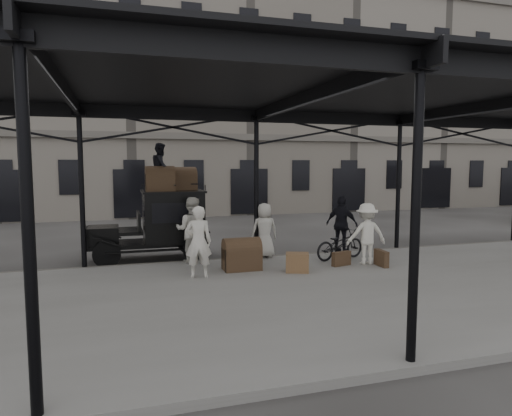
{
  "coord_description": "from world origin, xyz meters",
  "views": [
    {
      "loc": [
        -4.03,
        -11.3,
        3.04
      ],
      "look_at": [
        -0.13,
        1.6,
        1.7
      ],
      "focal_mm": 32.0,
      "sensor_mm": 36.0,
      "label": 1
    }
  ],
  "objects": [
    {
      "name": "porter_right",
      "position": [
        2.71,
        0.09,
        1.02
      ],
      "size": [
        1.21,
        0.81,
        1.75
      ],
      "primitive_type": "imported",
      "rotation": [
        0.0,
        0.0,
        2.99
      ],
      "color": "silver",
      "rests_on": "platform"
    },
    {
      "name": "taxi",
      "position": [
        -2.73,
        3.07,
        1.2
      ],
      "size": [
        3.65,
        1.55,
        2.18
      ],
      "color": "black",
      "rests_on": "ground"
    },
    {
      "name": "steamer_trunk_roof_far",
      "position": [
        -2.07,
        3.28,
        2.48
      ],
      "size": [
        0.9,
        0.64,
        0.6
      ],
      "primitive_type": null,
      "rotation": [
        0.0,
        0.0,
        0.18
      ],
      "color": "#4D3823",
      "rests_on": "taxi"
    },
    {
      "name": "suitcase_flat",
      "position": [
        1.92,
        0.09,
        0.35
      ],
      "size": [
        0.62,
        0.3,
        0.4
      ],
      "primitive_type": "cube",
      "rotation": [
        0.0,
        0.0,
        0.25
      ],
      "color": "#4D3823",
      "rests_on": "platform"
    },
    {
      "name": "porter_centre",
      "position": [
        0.2,
        1.8,
        0.99
      ],
      "size": [
        0.82,
        0.53,
        1.68
      ],
      "primitive_type": "imported",
      "rotation": [
        0.0,
        0.0,
        3.14
      ],
      "color": "beige",
      "rests_on": "platform"
    },
    {
      "name": "suitcase_upright",
      "position": [
        2.97,
        -0.28,
        0.38
      ],
      "size": [
        0.18,
        0.61,
        0.45
      ],
      "primitive_type": "cube",
      "rotation": [
        0.0,
        0.0,
        -0.05
      ],
      "color": "#4D3823",
      "rests_on": "platform"
    },
    {
      "name": "wicker_hamper",
      "position": [
        0.46,
        -0.23,
        0.4
      ],
      "size": [
        0.72,
        0.64,
        0.5
      ],
      "primitive_type": "cube",
      "rotation": [
        0.0,
        0.0,
        -0.37
      ],
      "color": "olive",
      "rests_on": "platform"
    },
    {
      "name": "porter_midleft",
      "position": [
        -2.04,
        1.8,
        1.1
      ],
      "size": [
        1.11,
        0.98,
        1.9
      ],
      "primitive_type": "imported",
      "rotation": [
        0.0,
        0.0,
        2.81
      ],
      "color": "beige",
      "rests_on": "platform"
    },
    {
      "name": "canopy",
      "position": [
        0.0,
        -1.72,
        4.6
      ],
      "size": [
        22.5,
        9.0,
        4.74
      ],
      "color": "black",
      "rests_on": "ground"
    },
    {
      "name": "steamer_trunk_roof_near",
      "position": [
        -2.82,
        2.83,
        2.5
      ],
      "size": [
        0.87,
        0.55,
        0.63
      ],
      "primitive_type": null,
      "rotation": [
        0.0,
        0.0,
        0.02
      ],
      "color": "#4D3823",
      "rests_on": "taxi"
    },
    {
      "name": "bicycle",
      "position": [
        2.28,
        0.88,
        0.61
      ],
      "size": [
        1.86,
        1.05,
        0.92
      ],
      "primitive_type": "imported",
      "rotation": [
        0.0,
        0.0,
        1.83
      ],
      "color": "black",
      "rests_on": "platform"
    },
    {
      "name": "platform",
      "position": [
        0.0,
        -2.0,
        0.07
      ],
      "size": [
        28.0,
        8.0,
        0.15
      ],
      "primitive_type": "cube",
      "color": "slate",
      "rests_on": "ground"
    },
    {
      "name": "porter_roof",
      "position": [
        -2.77,
        2.98,
        2.91
      ],
      "size": [
        0.68,
        0.8,
        1.46
      ],
      "primitive_type": "imported",
      "rotation": [
        0.0,
        0.0,
        1.39
      ],
      "color": "black",
      "rests_on": "taxi"
    },
    {
      "name": "steamer_trunk_platform",
      "position": [
        -0.89,
        0.43,
        0.52
      ],
      "size": [
        1.0,
        0.62,
        0.73
      ],
      "primitive_type": null,
      "rotation": [
        0.0,
        0.0,
        0.01
      ],
      "color": "#4D3823",
      "rests_on": "platform"
    },
    {
      "name": "porter_left",
      "position": [
        -2.15,
        -0.06,
        1.06
      ],
      "size": [
        0.73,
        0.54,
        1.82
      ],
      "primitive_type": "imported",
      "rotation": [
        0.0,
        0.0,
        2.98
      ],
      "color": "silver",
      "rests_on": "platform"
    },
    {
      "name": "ground",
      "position": [
        0.0,
        0.0,
        0.0
      ],
      "size": [
        120.0,
        120.0,
        0.0
      ],
      "primitive_type": "plane",
      "color": "#383533",
      "rests_on": "ground"
    },
    {
      "name": "porter_official",
      "position": [
        2.81,
        1.8,
        1.07
      ],
      "size": [
        1.01,
        1.13,
        1.84
      ],
      "primitive_type": "imported",
      "rotation": [
        0.0,
        0.0,
        2.23
      ],
      "color": "black",
      "rests_on": "platform"
    },
    {
      "name": "building_frontage",
      "position": [
        0.0,
        18.0,
        7.0
      ],
      "size": [
        64.0,
        8.0,
        14.0
      ],
      "primitive_type": "cube",
      "color": "slate",
      "rests_on": "ground"
    }
  ]
}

